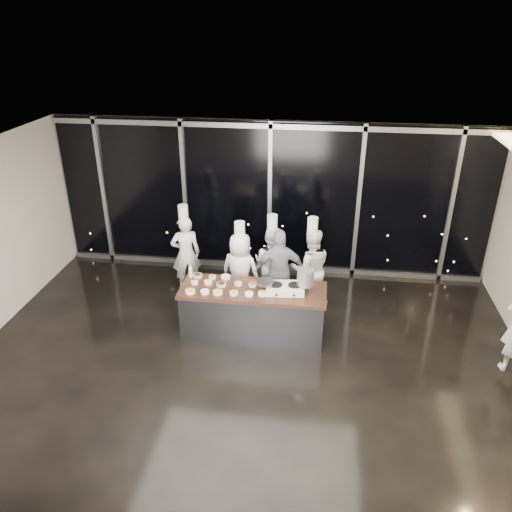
{
  "coord_description": "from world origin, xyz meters",
  "views": [
    {
      "loc": [
        1.03,
        -6.29,
        5.11
      ],
      "look_at": [
        0.01,
        1.2,
        1.37
      ],
      "focal_mm": 35.0,
      "sensor_mm": 36.0,
      "label": 1
    }
  ],
  "objects": [
    {
      "name": "prep_bowls",
      "position": [
        -0.53,
        0.89,
        0.93
      ],
      "size": [
        1.37,
        0.74,
        0.05
      ],
      "color": "white",
      "rests_on": "demo_counter"
    },
    {
      "name": "guest",
      "position": [
        0.37,
        1.76,
        0.81
      ],
      "size": [
        1.01,
        0.57,
        1.62
      ],
      "rotation": [
        0.0,
        0.0,
        3.33
      ],
      "color": "#121932",
      "rests_on": "ground"
    },
    {
      "name": "chef_far_left",
      "position": [
        -1.54,
        2.29,
        0.81
      ],
      "size": [
        0.67,
        0.56,
        1.81
      ],
      "rotation": [
        0.0,
        0.0,
        3.51
      ],
      "color": "silver",
      "rests_on": "ground"
    },
    {
      "name": "chef_center",
      "position": [
        0.19,
        2.11,
        0.78
      ],
      "size": [
        0.92,
        0.83,
        1.77
      ],
      "rotation": [
        0.0,
        0.0,
        2.74
      ],
      "color": "silver",
      "rests_on": "ground"
    },
    {
      "name": "chef_left",
      "position": [
        -0.35,
        1.73,
        0.78
      ],
      "size": [
        0.83,
        0.64,
        1.76
      ],
      "rotation": [
        0.0,
        0.0,
        2.92
      ],
      "color": "silver",
      "rests_on": "ground"
    },
    {
      "name": "squeeze_bottle",
      "position": [
        -1.14,
        1.17,
        1.01
      ],
      "size": [
        0.07,
        0.07,
        0.24
      ],
      "color": "silver",
      "rests_on": "demo_counter"
    },
    {
      "name": "ground",
      "position": [
        0.0,
        0.0,
        0.0
      ],
      "size": [
        9.0,
        9.0,
        0.0
      ],
      "primitive_type": "plane",
      "color": "black",
      "rests_on": "ground"
    },
    {
      "name": "demo_counter",
      "position": [
        0.0,
        0.9,
        0.45
      ],
      "size": [
        2.46,
        0.86,
        0.9
      ],
      "color": "#3C3C41",
      "rests_on": "ground"
    },
    {
      "name": "chef_right",
      "position": [
        0.92,
        2.0,
        0.8
      ],
      "size": [
        0.87,
        0.74,
        1.8
      ],
      "rotation": [
        0.0,
        0.0,
        3.35
      ],
      "color": "silver",
      "rests_on": "ground"
    },
    {
      "name": "frying_pan",
      "position": [
        0.21,
        0.88,
        1.06
      ],
      "size": [
        0.52,
        0.32,
        0.05
      ],
      "rotation": [
        0.0,
        0.0,
        0.09
      ],
      "color": "slate",
      "rests_on": "stove"
    },
    {
      "name": "stock_pot",
      "position": [
        0.87,
        0.93,
        1.18
      ],
      "size": [
        0.3,
        0.3,
        0.28
      ],
      "primitive_type": "cylinder",
      "rotation": [
        0.0,
        0.0,
        0.09
      ],
      "color": "#A9A9AC",
      "rests_on": "stove"
    },
    {
      "name": "window_wall",
      "position": [
        0.0,
        3.43,
        1.6
      ],
      "size": [
        8.9,
        0.11,
        3.2
      ],
      "color": "black",
      "rests_on": "ground"
    },
    {
      "name": "stove",
      "position": [
        0.54,
        0.89,
        0.96
      ],
      "size": [
        0.65,
        0.44,
        0.14
      ],
      "rotation": [
        0.0,
        0.0,
        0.09
      ],
      "color": "silver",
      "rests_on": "demo_counter"
    },
    {
      "name": "room_shell",
      "position": [
        0.18,
        0.0,
        2.25
      ],
      "size": [
        9.02,
        7.02,
        3.21
      ],
      "color": "beige",
      "rests_on": "ground"
    }
  ]
}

